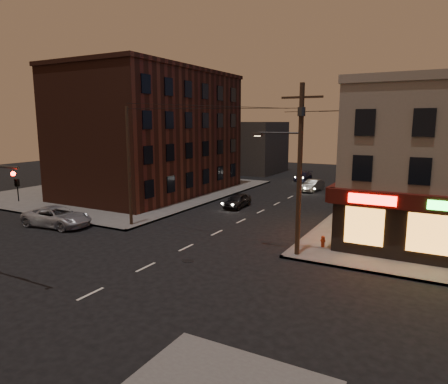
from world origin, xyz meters
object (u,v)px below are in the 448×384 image
Objects in this scene: sedan_near at (237,200)px; fire_hydrant at (323,241)px; sedan_far at (303,176)px; suv_cross at (57,217)px; sedan_mid at (312,186)px.

sedan_near is 5.26× the size of fire_hydrant.
sedan_far is 5.41× the size of fire_hydrant.
suv_cross is at bearing -103.52° from sedan_far.
sedan_mid is 8.85m from sedan_far.
suv_cross is 1.36× the size of sedan_mid.
fire_hydrant is (10.49, -28.96, -0.03)m from sedan_far.
sedan_mid is 1.02× the size of sedan_far.
sedan_mid reaches higher than sedan_near.
sedan_mid is at bearing 70.79° from sedan_near.
fire_hydrant is at bearing -64.46° from sedan_mid.
sedan_far is at bearing 122.07° from sedan_mid.
sedan_far is at bearing 109.91° from fire_hydrant.
fire_hydrant is at bearing -82.83° from suv_cross.
sedan_mid is at bearing -31.93° from suv_cross.
sedan_mid is at bearing -63.73° from sedan_far.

